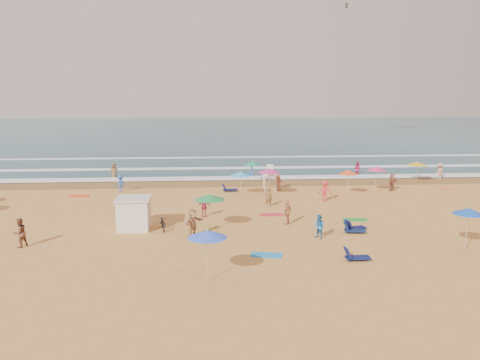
{
  "coord_description": "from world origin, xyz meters",
  "views": [
    {
      "loc": [
        -1.05,
        -33.62,
        8.66
      ],
      "look_at": [
        1.82,
        6.0,
        1.5
      ],
      "focal_mm": 35.0,
      "sensor_mm": 36.0,
      "label": 1
    }
  ],
  "objects": [
    {
      "name": "cabana",
      "position": [
        -5.84,
        -3.39,
        1.0
      ],
      "size": [
        2.0,
        2.0,
        2.0
      ],
      "primitive_type": "cube",
      "color": "silver",
      "rests_on": "ground"
    },
    {
      "name": "ground",
      "position": [
        0.0,
        0.0,
        0.0
      ],
      "size": [
        220.0,
        220.0,
        0.0
      ],
      "primitive_type": "plane",
      "color": "gold",
      "rests_on": "ground"
    },
    {
      "name": "ocean",
      "position": [
        0.0,
        84.0,
        0.0
      ],
      "size": [
        220.0,
        140.0,
        0.18
      ],
      "primitive_type": "cube",
      "color": "#0C4756",
      "rests_on": "ground"
    },
    {
      "name": "bicycle",
      "position": [
        -3.94,
        -3.69,
        0.49
      ],
      "size": [
        0.96,
        1.95,
        0.98
      ],
      "primitive_type": "imported",
      "rotation": [
        0.0,
        0.0,
        0.17
      ],
      "color": "black",
      "rests_on": "ground"
    },
    {
      "name": "loungers",
      "position": [
        6.27,
        -4.55,
        0.17
      ],
      "size": [
        46.67,
        19.36,
        0.34
      ],
      "color": "#0E1549",
      "rests_on": "ground"
    },
    {
      "name": "beach_umbrellas",
      "position": [
        0.08,
        0.13,
        2.15
      ],
      "size": [
        52.37,
        26.66,
        0.81
      ],
      "color": "#14A56E",
      "rests_on": "ground"
    },
    {
      "name": "surf_foam",
      "position": [
        0.0,
        21.32,
        0.1
      ],
      "size": [
        200.0,
        18.7,
        0.05
      ],
      "color": "white",
      "rests_on": "ground"
    },
    {
      "name": "towels",
      "position": [
        -1.36,
        -2.3,
        0.01
      ],
      "size": [
        45.17,
        20.49,
        0.03
      ],
      "color": "#B51625",
      "rests_on": "ground"
    },
    {
      "name": "lifeguard_stand",
      "position": [
        4.72,
        8.29,
        1.05
      ],
      "size": [
        1.2,
        1.2,
        2.1
      ],
      "primitive_type": null,
      "color": "white",
      "rests_on": "ground"
    },
    {
      "name": "wet_sand",
      "position": [
        0.0,
        12.5,
        0.01
      ],
      "size": [
        220.0,
        220.0,
        0.0
      ],
      "primitive_type": "plane",
      "color": "olive",
      "rests_on": "ground"
    },
    {
      "name": "cabana_roof",
      "position": [
        -5.84,
        -3.39,
        2.06
      ],
      "size": [
        2.2,
        2.2,
        0.12
      ],
      "primitive_type": "cube",
      "color": "silver",
      "rests_on": "cabana"
    },
    {
      "name": "beachgoers",
      "position": [
        2.37,
        4.56,
        0.79
      ],
      "size": [
        46.65,
        25.45,
        2.02
      ],
      "color": "tan",
      "rests_on": "ground"
    }
  ]
}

